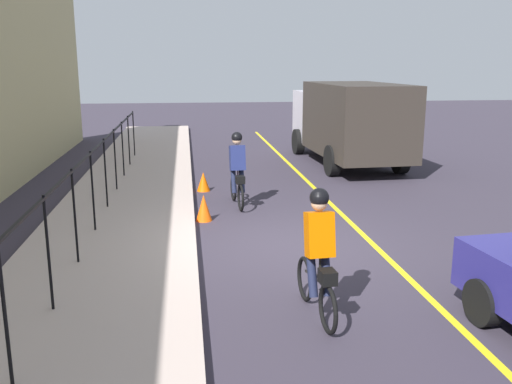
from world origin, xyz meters
TOP-DOWN VIEW (x-y plane):
  - ground_plane at (0.00, 0.00)m, footprint 80.00×80.00m
  - lane_line_centre at (0.00, -1.60)m, footprint 36.00×0.12m
  - sidewalk at (0.00, 3.40)m, footprint 40.00×3.20m
  - iron_fence at (1.00, 3.80)m, footprint 18.71×0.04m
  - cyclist_lead at (3.08, 0.73)m, footprint 1.71×0.38m
  - cyclist_follow at (-3.14, 0.22)m, footprint 1.71×0.38m
  - box_truck_background at (8.39, -3.57)m, footprint 6.81×2.78m
  - traffic_cone_near at (1.92, 1.59)m, footprint 0.36×0.36m
  - traffic_cone_far at (4.89, 1.50)m, footprint 0.36×0.36m

SIDE VIEW (x-z plane):
  - ground_plane at x=0.00m, z-range 0.00..0.00m
  - lane_line_centre at x=0.00m, z-range 0.00..0.01m
  - sidewalk at x=0.00m, z-range 0.00..0.15m
  - traffic_cone_far at x=4.89m, z-range 0.00..0.52m
  - traffic_cone_near at x=1.92m, z-range 0.00..0.59m
  - cyclist_lead at x=3.08m, z-range 0.00..1.82m
  - cyclist_follow at x=-3.14m, z-range 0.00..1.82m
  - iron_fence at x=1.00m, z-range 0.54..2.14m
  - box_truck_background at x=8.39m, z-range 0.16..2.94m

